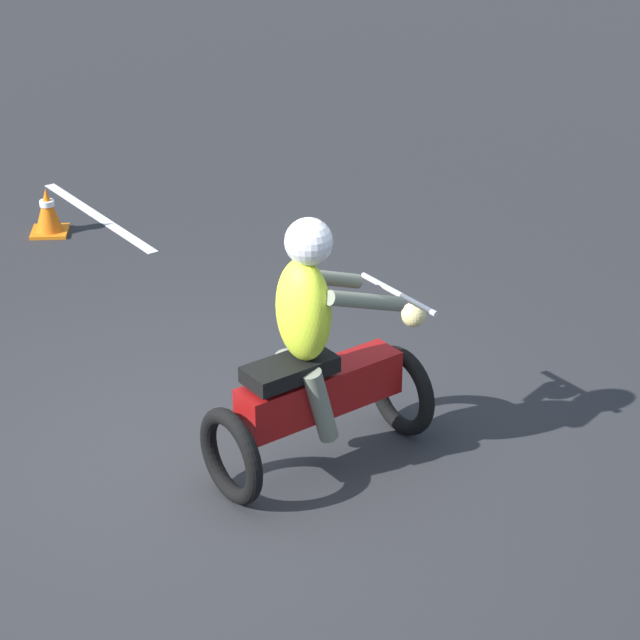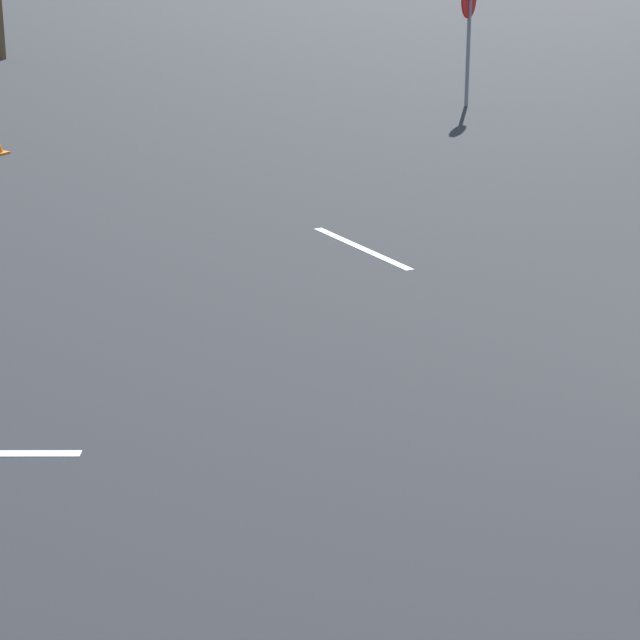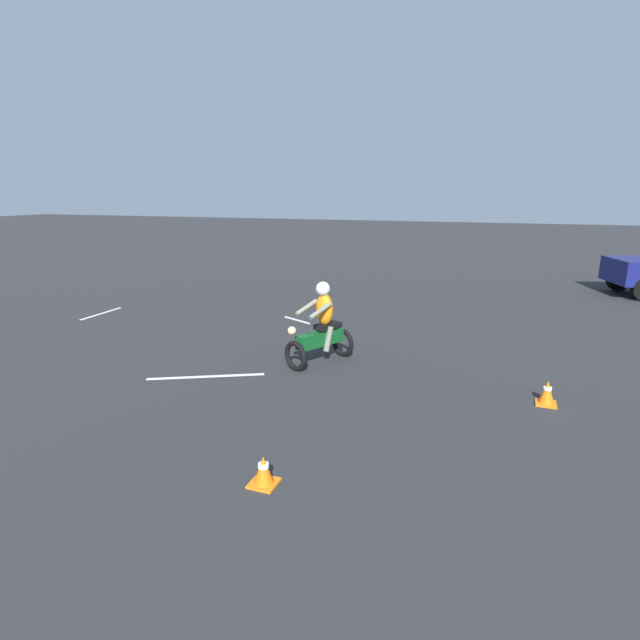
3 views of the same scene
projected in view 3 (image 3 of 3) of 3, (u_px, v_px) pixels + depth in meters
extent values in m
torus|color=black|center=(295.00, 356.00, 9.59)|extent=(0.35, 0.58, 0.60)
torus|color=black|center=(343.00, 342.00, 10.45)|extent=(0.35, 0.58, 0.60)
cube|color=#0F4C1E|center=(320.00, 338.00, 9.96)|extent=(1.09, 0.70, 0.28)
cube|color=black|center=(328.00, 326.00, 10.06)|extent=(0.62, 0.48, 0.10)
cylinder|color=silver|center=(297.00, 320.00, 9.45)|extent=(0.34, 0.64, 0.04)
sphere|color=#F2E08C|center=(292.00, 331.00, 9.41)|extent=(0.21, 0.21, 0.16)
ellipsoid|color=orange|center=(324.00, 309.00, 9.90)|extent=(0.43, 0.48, 0.64)
cylinder|color=slate|center=(306.00, 307.00, 9.83)|extent=(0.53, 0.32, 0.27)
cylinder|color=slate|center=(320.00, 311.00, 9.55)|extent=(0.53, 0.32, 0.27)
cylinder|color=slate|center=(319.00, 336.00, 10.13)|extent=(0.27, 0.22, 0.51)
cylinder|color=slate|center=(328.00, 339.00, 9.93)|extent=(0.27, 0.22, 0.51)
sphere|color=silver|center=(323.00, 289.00, 9.77)|extent=(0.37, 0.37, 0.28)
cylinder|color=black|center=(618.00, 280.00, 17.51)|extent=(0.44, 0.80, 0.76)
cube|color=orange|center=(546.00, 403.00, 8.12)|extent=(0.32, 0.32, 0.03)
cone|color=orange|center=(547.00, 392.00, 8.07)|extent=(0.24, 0.24, 0.38)
cylinder|color=white|center=(548.00, 388.00, 8.05)|extent=(0.13, 0.13, 0.05)
cube|color=orange|center=(264.00, 483.00, 5.88)|extent=(0.32, 0.32, 0.03)
cone|color=orange|center=(264.00, 469.00, 5.84)|extent=(0.24, 0.24, 0.33)
cylinder|color=white|center=(263.00, 466.00, 5.83)|extent=(0.13, 0.13, 0.05)
cube|color=silver|center=(206.00, 376.00, 9.34)|extent=(1.10, 1.96, 0.01)
cube|color=silver|center=(102.00, 313.00, 14.23)|extent=(1.59, 0.15, 0.01)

